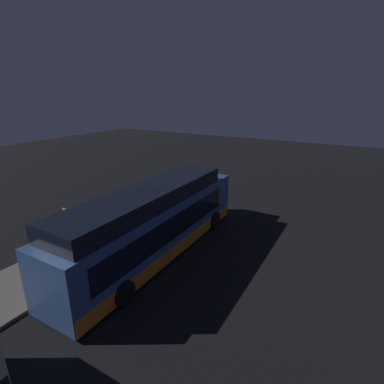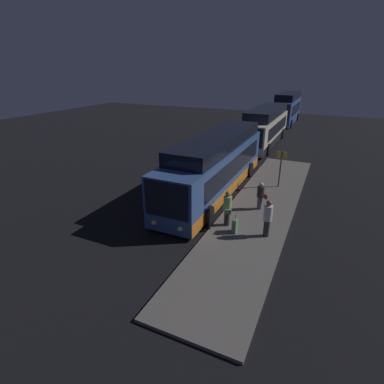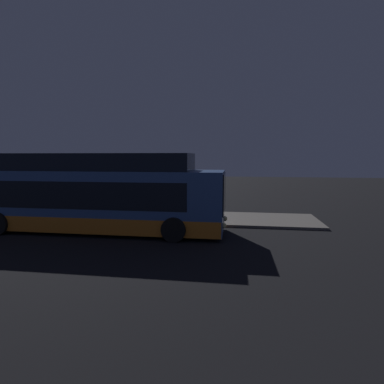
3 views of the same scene
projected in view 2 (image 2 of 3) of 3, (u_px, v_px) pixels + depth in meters
The scene contains 10 objects.
ground at pixel (207, 198), 18.55m from camera, with size 80.00×80.00×0.00m, color black.
platform at pixel (262, 208), 17.21m from camera, with size 20.00×3.57×0.13m.
bus_lead at pixel (216, 167), 19.04m from camera, with size 12.66×2.86×3.67m.
bus_second at pixel (265, 128), 30.92m from camera, with size 11.96×2.88×3.71m.
bus_third at pixel (287, 110), 42.49m from camera, with size 10.51×2.82×4.15m.
passenger_boarding at pixel (261, 195), 16.60m from camera, with size 0.52×0.64×1.58m.
passenger_waiting at pixel (268, 217), 13.83m from camera, with size 0.44×0.44×1.85m.
passenger_with_bags at pixel (227, 207), 14.80m from camera, with size 0.66×0.55×1.85m.
suitcase at pixel (235, 226), 14.40m from camera, with size 0.39×0.20×0.96m.
sign_post at pixel (281, 165), 19.44m from camera, with size 0.10×0.61×2.45m.
Camera 2 is at (15.75, 6.32, 7.58)m, focal length 28.00 mm.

